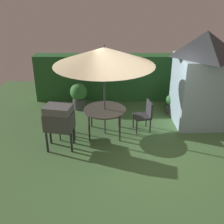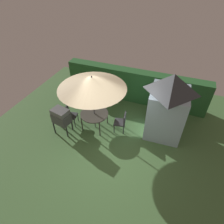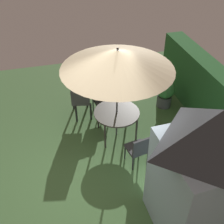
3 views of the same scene
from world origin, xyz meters
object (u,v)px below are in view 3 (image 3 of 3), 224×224
object	(u,v)px
chair_far_side	(100,97)
potted_plant_by_grill	(165,92)
garden_shed	(205,173)
bbq_grill	(80,90)
chair_near_shed	(139,149)
patio_umbrella	(117,60)
potted_plant_by_shed	(205,176)
patio_table	(117,114)

from	to	relation	value
chair_far_side	potted_plant_by_grill	xyz separation A→B (m)	(0.22, 1.95, -0.02)
garden_shed	chair_far_side	distance (m)	4.18
bbq_grill	chair_near_shed	distance (m)	2.51
garden_shed	chair_far_side	size ratio (longest dim) A/B	3.09
patio_umbrella	potted_plant_by_shed	bearing A→B (deg)	33.47
potted_plant_by_grill	patio_table	bearing A→B (deg)	-62.41
bbq_grill	potted_plant_by_grill	distance (m)	2.56
potted_plant_by_shed	potted_plant_by_grill	xyz separation A→B (m)	(-3.07, 0.36, 0.16)
patio_table	chair_near_shed	distance (m)	1.19
chair_near_shed	patio_table	bearing A→B (deg)	-169.51
chair_near_shed	potted_plant_by_shed	bearing A→B (deg)	50.63
bbq_grill	chair_far_side	bearing A→B (deg)	90.23
chair_near_shed	potted_plant_by_grill	world-z (taller)	potted_plant_by_grill
chair_near_shed	potted_plant_by_shed	size ratio (longest dim) A/B	1.44
patio_umbrella	potted_plant_by_shed	size ratio (longest dim) A/B	4.24
bbq_grill	garden_shed	bearing A→B (deg)	21.12
bbq_grill	potted_plant_by_grill	world-z (taller)	bbq_grill
chair_near_shed	chair_far_side	size ratio (longest dim) A/B	1.00
patio_table	potted_plant_by_shed	size ratio (longest dim) A/B	1.89
patio_table	patio_umbrella	size ratio (longest dim) A/B	0.45
patio_table	bbq_grill	distance (m)	1.37
bbq_grill	potted_plant_by_shed	world-z (taller)	bbq_grill
garden_shed	potted_plant_by_grill	size ratio (longest dim) A/B	3.08
patio_umbrella	chair_far_side	bearing A→B (deg)	-171.05
potted_plant_by_shed	patio_umbrella	bearing A→B (deg)	-146.53
patio_table	bbq_grill	bearing A→B (deg)	-146.64
patio_table	garden_shed	bearing A→B (deg)	15.44
garden_shed	potted_plant_by_grill	xyz separation A→B (m)	(-3.75, 0.99, -0.92)
patio_table	potted_plant_by_grill	distance (m)	2.01
patio_umbrella	chair_near_shed	size ratio (longest dim) A/B	2.94
patio_table	potted_plant_by_shed	bearing A→B (deg)	33.47
patio_table	patio_umbrella	distance (m)	1.55
chair_far_side	potted_plant_by_grill	size ratio (longest dim) A/B	1.00
bbq_grill	patio_table	bearing A→B (deg)	33.36
garden_shed	bbq_grill	size ratio (longest dim) A/B	2.31
patio_umbrella	chair_near_shed	distance (m)	2.10
patio_table	chair_far_side	xyz separation A→B (m)	(-1.14, -0.18, -0.19)
patio_umbrella	bbq_grill	bearing A→B (deg)	-146.64
garden_shed	chair_near_shed	bearing A→B (deg)	-161.26
garden_shed	patio_umbrella	bearing A→B (deg)	-164.56
bbq_grill	chair_near_shed	xyz separation A→B (m)	(2.29, 0.96, -0.33)
bbq_grill	potted_plant_by_shed	bearing A→B (deg)	33.43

